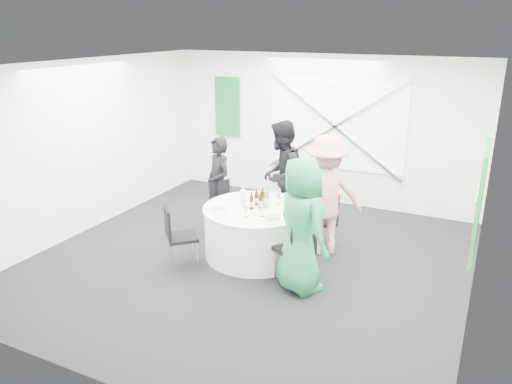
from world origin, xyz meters
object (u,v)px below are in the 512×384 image
at_px(chair_back, 294,205).
at_px(chair_back_right, 326,215).
at_px(person_man_back, 281,176).
at_px(green_water_bottle, 266,199).
at_px(clear_water_bottle, 243,198).
at_px(banquet_table, 256,231).
at_px(person_woman_pink, 325,195).
at_px(person_woman_green, 301,225).
at_px(chair_back_left, 223,203).
at_px(person_man_back_left, 219,184).
at_px(chair_front_right, 298,246).
at_px(chair_front_left, 176,232).

height_order(chair_back, chair_back_right, chair_back_right).
bearing_deg(person_man_back, green_water_bottle, 7.44).
relative_size(chair_back, clear_water_bottle, 2.66).
bearing_deg(chair_back, banquet_table, -90.00).
relative_size(chair_back, person_woman_pink, 0.46).
bearing_deg(banquet_table, person_woman_green, -34.03).
height_order(banquet_table, clear_water_bottle, clear_water_bottle).
bearing_deg(chair_back_right, banquet_table, -90.00).
xyz_separation_m(chair_back_left, person_man_back_left, (-0.12, 0.09, 0.29)).
xyz_separation_m(chair_back, chair_back_right, (0.66, -0.35, 0.05)).
bearing_deg(banquet_table, person_man_back_left, 147.00).
relative_size(chair_back_left, person_woman_green, 0.48).
height_order(chair_front_right, chair_front_left, chair_front_right).
height_order(chair_front_right, clear_water_bottle, clear_water_bottle).
xyz_separation_m(person_man_back, person_woman_pink, (0.97, -0.58, -0.02)).
distance_m(banquet_table, chair_front_left, 1.19).
distance_m(chair_back_left, chair_front_left, 1.39).
distance_m(banquet_table, person_woman_pink, 1.16).
distance_m(person_man_back, green_water_bottle, 1.10).
relative_size(chair_back_right, chair_front_left, 1.01).
xyz_separation_m(chair_back_left, chair_front_left, (0.04, -1.39, 0.03)).
bearing_deg(person_woman_green, chair_back_right, -51.17).
relative_size(banquet_table, chair_front_right, 1.63).
distance_m(banquet_table, chair_front_right, 1.07).
xyz_separation_m(person_man_back_left, person_man_back, (0.92, 0.48, 0.13)).
bearing_deg(chair_back_right, chair_front_right, -38.06).
bearing_deg(chair_back_left, chair_back_right, -52.72).
height_order(person_woman_green, green_water_bottle, person_woman_green).
bearing_deg(chair_front_right, chair_back, -123.94).
distance_m(person_woman_green, green_water_bottle, 1.08).
bearing_deg(person_man_back_left, green_water_bottle, 5.77).
xyz_separation_m(chair_front_left, person_man_back_left, (-0.16, 1.48, 0.27)).
height_order(chair_front_right, person_woman_green, person_woman_green).
relative_size(banquet_table, clear_water_bottle, 5.03).
bearing_deg(green_water_bottle, chair_back_left, 153.81).
bearing_deg(chair_front_left, person_woman_green, -128.24).
relative_size(chair_front_right, person_woman_pink, 0.53).
xyz_separation_m(person_man_back, person_woman_green, (1.05, -1.78, -0.03)).
bearing_deg(chair_front_right, person_man_back, -117.49).
height_order(chair_back_right, person_woman_green, person_woman_green).
bearing_deg(chair_front_left, clear_water_bottle, -83.01).
bearing_deg(banquet_table, chair_front_right, -32.43).
height_order(person_woman_pink, clear_water_bottle, person_woman_pink).
height_order(chair_front_right, person_woman_pink, person_woman_pink).
height_order(chair_back_left, person_woman_pink, person_woman_pink).
distance_m(person_man_back_left, green_water_bottle, 1.30).
relative_size(banquet_table, chair_back_right, 1.71).
bearing_deg(clear_water_bottle, chair_front_left, -129.09).
bearing_deg(chair_back_right, person_man_back, -154.91).
xyz_separation_m(chair_back_right, clear_water_bottle, (-1.04, -0.73, 0.35)).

